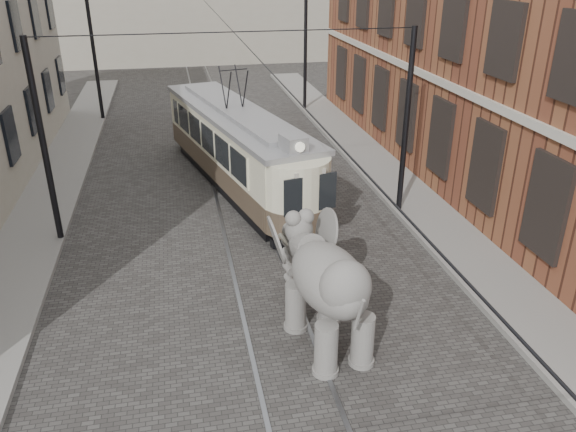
{
  "coord_description": "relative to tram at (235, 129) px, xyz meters",
  "views": [
    {
      "loc": [
        -1.92,
        -10.32,
        7.9
      ],
      "look_at": [
        0.58,
        1.97,
        2.1
      ],
      "focal_mm": 35.38,
      "sensor_mm": 36.0,
      "label": 1
    }
  ],
  "objects": [
    {
      "name": "ground",
      "position": [
        -0.19,
        -9.55,
        -2.16
      ],
      "size": [
        120.0,
        120.0,
        0.0
      ],
      "primitive_type": "plane",
      "color": "#3E3C39"
    },
    {
      "name": "tram_rails",
      "position": [
        -0.19,
        -9.55,
        -2.15
      ],
      "size": [
        1.54,
        80.0,
        0.02
      ],
      "primitive_type": null,
      "color": "slate",
      "rests_on": "ground"
    },
    {
      "name": "sidewalk_right",
      "position": [
        5.81,
        -9.55,
        -2.08
      ],
      "size": [
        2.0,
        60.0,
        0.15
      ],
      "primitive_type": "cube",
      "color": "slate",
      "rests_on": "ground"
    },
    {
      "name": "brick_building",
      "position": [
        10.81,
        -0.55,
        3.84
      ],
      "size": [
        8.0,
        26.0,
        12.0
      ],
      "primitive_type": "cube",
      "color": "brown",
      "rests_on": "ground"
    },
    {
      "name": "catenary",
      "position": [
        -0.39,
        -4.55,
        0.84
      ],
      "size": [
        11.0,
        30.2,
        6.0
      ],
      "primitive_type": null,
      "color": "black",
      "rests_on": "ground"
    },
    {
      "name": "tram",
      "position": [
        0.0,
        0.0,
        0.0
      ],
      "size": [
        4.74,
        11.09,
        4.31
      ],
      "primitive_type": null,
      "rotation": [
        0.0,
        0.0,
        0.24
      ],
      "color": "beige",
      "rests_on": "ground"
    },
    {
      "name": "elephant",
      "position": [
        0.79,
        -9.98,
        -0.85
      ],
      "size": [
        3.03,
        4.6,
        2.61
      ],
      "primitive_type": null,
      "rotation": [
        0.0,
        0.0,
        0.17
      ],
      "color": "#5F5C57",
      "rests_on": "ground"
    }
  ]
}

